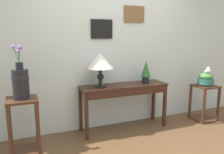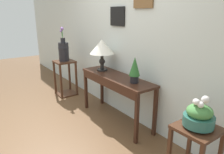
# 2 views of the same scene
# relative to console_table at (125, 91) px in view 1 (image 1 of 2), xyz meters

# --- Properties ---
(back_wall_with_art) EXTENTS (9.00, 0.13, 2.80)m
(back_wall_with_art) POSITION_rel_console_table_xyz_m (-0.11, 0.31, 0.77)
(back_wall_with_art) COLOR silver
(back_wall_with_art) RESTS_ON ground
(console_table) EXTENTS (1.39, 0.40, 0.73)m
(console_table) POSITION_rel_console_table_xyz_m (0.00, 0.00, 0.00)
(console_table) COLOR #381E14
(console_table) RESTS_ON ground
(table_lamp) EXTENTS (0.39, 0.39, 0.51)m
(table_lamp) POSITION_rel_console_table_xyz_m (-0.39, 0.02, 0.47)
(table_lamp) COLOR black
(table_lamp) RESTS_ON console_table
(potted_plant_on_console) EXTENTS (0.15, 0.15, 0.36)m
(potted_plant_on_console) POSITION_rel_console_table_xyz_m (0.40, 0.03, 0.29)
(potted_plant_on_console) COLOR black
(potted_plant_on_console) RESTS_ON console_table
(pedestal_stand_left) EXTENTS (0.38, 0.38, 0.72)m
(pedestal_stand_left) POSITION_rel_console_table_xyz_m (-1.50, -0.16, -0.28)
(pedestal_stand_left) COLOR #472819
(pedestal_stand_left) RESTS_ON ground
(flower_vase_tall_left) EXTENTS (0.21, 0.21, 0.66)m
(flower_vase_tall_left) POSITION_rel_console_table_xyz_m (-1.50, -0.16, 0.31)
(flower_vase_tall_left) COLOR black
(flower_vase_tall_left) RESTS_ON pedestal_stand_left
(pedestal_stand_right) EXTENTS (0.38, 0.38, 0.63)m
(pedestal_stand_right) POSITION_rel_console_table_xyz_m (1.50, -0.15, -0.32)
(pedestal_stand_right) COLOR #472819
(pedestal_stand_right) RESTS_ON ground
(planter_bowl_wide_right) EXTENTS (0.28, 0.28, 0.32)m
(planter_bowl_wide_right) POSITION_rel_console_table_xyz_m (1.50, -0.15, 0.12)
(planter_bowl_wide_right) COLOR #2D665B
(planter_bowl_wide_right) RESTS_ON pedestal_stand_right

